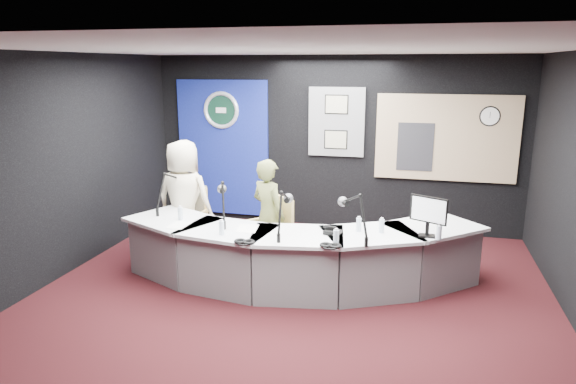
% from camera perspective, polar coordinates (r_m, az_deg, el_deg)
% --- Properties ---
extents(ground, '(6.00, 6.00, 0.00)m').
position_cam_1_polar(ground, '(5.99, -0.03, -12.20)').
color(ground, black).
rests_on(ground, ground).
extents(ceiling, '(6.00, 6.00, 0.02)m').
position_cam_1_polar(ceiling, '(5.38, -0.03, 15.65)').
color(ceiling, silver).
rests_on(ceiling, ground).
extents(wall_back, '(6.00, 0.02, 2.80)m').
position_cam_1_polar(wall_back, '(8.41, 5.04, 5.41)').
color(wall_back, black).
rests_on(wall_back, ground).
extents(wall_front, '(6.00, 0.02, 2.80)m').
position_cam_1_polar(wall_front, '(2.86, -15.36, -12.28)').
color(wall_front, black).
rests_on(wall_front, ground).
extents(wall_left, '(0.02, 6.00, 2.80)m').
position_cam_1_polar(wall_left, '(6.89, -25.03, 2.25)').
color(wall_left, black).
rests_on(wall_left, ground).
extents(broadcast_desk, '(4.50, 1.90, 0.75)m').
position_cam_1_polar(broadcast_desk, '(6.34, 0.76, -6.98)').
color(broadcast_desk, silver).
rests_on(broadcast_desk, ground).
extents(backdrop_panel, '(1.60, 0.05, 2.30)m').
position_cam_1_polar(backdrop_panel, '(8.90, -7.21, 4.85)').
color(backdrop_panel, navy).
rests_on(backdrop_panel, wall_back).
extents(agency_seal, '(0.63, 0.07, 0.63)m').
position_cam_1_polar(agency_seal, '(8.79, -7.44, 9.00)').
color(agency_seal, silver).
rests_on(agency_seal, backdrop_panel).
extents(seal_center, '(0.48, 0.01, 0.48)m').
position_cam_1_polar(seal_center, '(8.79, -7.43, 9.00)').
color(seal_center, black).
rests_on(seal_center, backdrop_panel).
extents(pinboard, '(0.90, 0.04, 1.10)m').
position_cam_1_polar(pinboard, '(8.33, 5.40, 7.75)').
color(pinboard, slate).
rests_on(pinboard, wall_back).
extents(framed_photo_upper, '(0.34, 0.02, 0.27)m').
position_cam_1_polar(framed_photo_upper, '(8.27, 5.41, 9.66)').
color(framed_photo_upper, gray).
rests_on(framed_photo_upper, pinboard).
extents(framed_photo_lower, '(0.34, 0.02, 0.27)m').
position_cam_1_polar(framed_photo_lower, '(8.33, 5.32, 5.82)').
color(framed_photo_lower, gray).
rests_on(framed_photo_lower, pinboard).
extents(booth_window_frame, '(2.12, 0.06, 1.32)m').
position_cam_1_polar(booth_window_frame, '(8.27, 17.14, 5.75)').
color(booth_window_frame, tan).
rests_on(booth_window_frame, wall_back).
extents(booth_glow, '(2.00, 0.02, 1.20)m').
position_cam_1_polar(booth_glow, '(8.26, 17.15, 5.74)').
color(booth_glow, beige).
rests_on(booth_glow, booth_window_frame).
extents(equipment_rack, '(0.55, 0.02, 0.75)m').
position_cam_1_polar(equipment_rack, '(8.25, 13.95, 4.89)').
color(equipment_rack, black).
rests_on(equipment_rack, booth_window_frame).
extents(wall_clock, '(0.28, 0.01, 0.28)m').
position_cam_1_polar(wall_clock, '(8.25, 21.52, 7.84)').
color(wall_clock, white).
rests_on(wall_clock, booth_window_frame).
extents(armchair_left, '(0.51, 0.51, 0.86)m').
position_cam_1_polar(armchair_left, '(7.36, -11.31, -3.80)').
color(armchair_left, tan).
rests_on(armchair_left, ground).
extents(armchair_right, '(0.85, 0.85, 1.07)m').
position_cam_1_polar(armchair_right, '(6.73, -2.17, -4.31)').
color(armchair_right, tan).
rests_on(armchair_right, ground).
extents(draped_jacket, '(0.50, 0.12, 0.70)m').
position_cam_1_polar(draped_jacket, '(7.53, -10.79, -1.86)').
color(draped_jacket, '#6A665A').
rests_on(draped_jacket, armchair_left).
extents(person_man, '(0.83, 0.56, 1.66)m').
position_cam_1_polar(person_man, '(7.25, -11.46, -0.81)').
color(person_man, beige).
rests_on(person_man, ground).
extents(person_woman, '(0.65, 0.58, 1.48)m').
position_cam_1_polar(person_woman, '(6.67, -2.18, -2.61)').
color(person_woman, olive).
rests_on(person_woman, ground).
extents(computer_monitor, '(0.38, 0.21, 0.28)m').
position_cam_1_polar(computer_monitor, '(5.95, 15.34, -1.88)').
color(computer_monitor, black).
rests_on(computer_monitor, broadcast_desk).
extents(desk_phone, '(0.21, 0.18, 0.04)m').
position_cam_1_polar(desk_phone, '(5.92, 4.97, -4.46)').
color(desk_phone, black).
rests_on(desk_phone, broadcast_desk).
extents(headphones_near, '(0.21, 0.21, 0.03)m').
position_cam_1_polar(headphones_near, '(5.52, 4.73, -5.95)').
color(headphones_near, black).
rests_on(headphones_near, broadcast_desk).
extents(headphones_far, '(0.20, 0.20, 0.03)m').
position_cam_1_polar(headphones_far, '(5.63, -4.87, -5.52)').
color(headphones_far, black).
rests_on(headphones_far, broadcast_desk).
extents(paper_stack, '(0.23, 0.31, 0.00)m').
position_cam_1_polar(paper_stack, '(6.37, -12.04, -3.62)').
color(paper_stack, white).
rests_on(paper_stack, broadcast_desk).
extents(notepad, '(0.27, 0.36, 0.00)m').
position_cam_1_polar(notepad, '(6.12, -4.53, -4.06)').
color(notepad, white).
rests_on(notepad, broadcast_desk).
extents(boom_mic_a, '(0.25, 0.73, 0.60)m').
position_cam_1_polar(boom_mic_a, '(6.96, -12.78, 0.40)').
color(boom_mic_a, black).
rests_on(boom_mic_a, broadcast_desk).
extents(boom_mic_b, '(0.36, 0.69, 0.60)m').
position_cam_1_polar(boom_mic_b, '(6.35, -7.26, -0.67)').
color(boom_mic_b, black).
rests_on(boom_mic_b, broadcast_desk).
extents(boom_mic_c, '(0.17, 0.74, 0.60)m').
position_cam_1_polar(boom_mic_c, '(5.84, -0.49, -1.84)').
color(boom_mic_c, black).
rests_on(boom_mic_c, broadcast_desk).
extents(boom_mic_d, '(0.46, 0.64, 0.60)m').
position_cam_1_polar(boom_mic_d, '(5.76, 7.38, -2.20)').
color(boom_mic_d, black).
rests_on(boom_mic_d, broadcast_desk).
extents(water_bottles, '(3.19, 0.59, 0.18)m').
position_cam_1_polar(water_bottles, '(5.91, 1.18, -3.78)').
color(water_bottles, silver).
rests_on(water_bottles, broadcast_desk).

